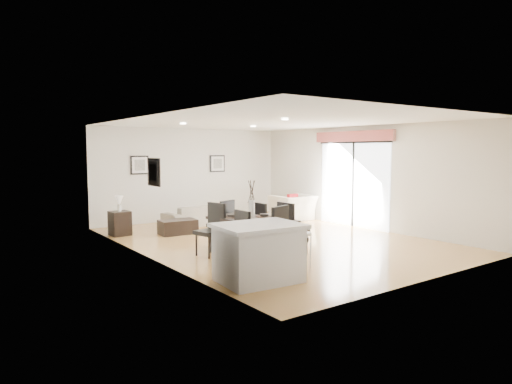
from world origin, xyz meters
TOP-DOWN VIEW (x-y plane):
  - ground at (0.00, 0.00)m, footprint 8.00×8.00m
  - wall_back at (0.00, 4.00)m, footprint 6.00×0.04m
  - wall_front at (0.00, -4.00)m, footprint 6.00×0.04m
  - wall_left at (-3.00, 0.00)m, footprint 0.04×8.00m
  - wall_right at (3.00, 0.00)m, footprint 0.04×8.00m
  - ceiling at (0.00, 0.00)m, footprint 6.00×8.00m
  - sofa at (-0.37, 2.96)m, footprint 1.94×0.91m
  - armchair at (2.34, 2.06)m, footprint 1.17×1.03m
  - courtyard_plant_a at (5.90, -0.14)m, footprint 0.60×0.55m
  - courtyard_plant_b at (5.77, 0.92)m, footprint 0.39×0.39m
  - dining_table at (-1.27, -0.94)m, footprint 1.17×1.88m
  - dining_chair_wnear at (-1.89, -1.37)m, footprint 0.45×0.45m
  - dining_chair_wfar at (-1.89, -0.48)m, footprint 0.55×0.55m
  - dining_chair_enear at (-0.66, -1.37)m, footprint 0.47×0.47m
  - dining_chair_efar at (-0.65, -0.50)m, footprint 0.43×0.43m
  - dining_chair_head at (-1.30, -2.02)m, footprint 0.61×0.61m
  - dining_chair_foot at (-1.25, 0.15)m, footprint 0.56×0.56m
  - vase at (-1.27, -0.94)m, footprint 0.91×1.43m
  - coffee_table at (-1.44, 1.98)m, footprint 0.93×0.60m
  - side_table at (-2.66, 2.64)m, footprint 0.46×0.46m
  - table_lamp at (-2.66, 2.64)m, footprint 0.20×0.20m
  - cushion at (2.24, 1.96)m, footprint 0.38×0.15m
  - kitchen_island at (-2.23, -2.48)m, footprint 1.38×1.11m
  - bar_stool at (-1.33, -2.48)m, footprint 0.31×0.31m
  - framed_print_back_left at (-1.60, 3.97)m, footprint 0.52×0.04m
  - framed_print_back_right at (0.90, 3.97)m, footprint 0.52×0.04m
  - framed_print_left_wall at (-2.97, -0.20)m, footprint 0.04×0.52m
  - sliding_door at (2.96, 0.30)m, footprint 0.12×2.70m
  - courtyard at (6.16, 0.87)m, footprint 6.00×6.00m

SIDE VIEW (x-z plane):
  - ground at x=0.00m, z-range 0.00..0.00m
  - coffee_table at x=-1.44m, z-range 0.00..0.35m
  - sofa at x=-0.37m, z-range 0.00..0.55m
  - courtyard_plant_a at x=5.90m, z-range 0.00..0.59m
  - side_table at x=-2.66m, z-range 0.00..0.59m
  - courtyard_plant_b at x=5.77m, z-range 0.00..0.65m
  - armchair at x=2.34m, z-range 0.00..0.74m
  - kitchen_island at x=-2.23m, z-range 0.01..0.91m
  - dining_chair_efar at x=-0.65m, z-range 0.06..1.01m
  - dining_chair_wnear at x=-1.89m, z-range 0.06..1.02m
  - dining_chair_foot at x=-1.25m, z-range 0.06..1.04m
  - dining_chair_wfar at x=-1.89m, z-range 0.06..1.08m
  - dining_chair_enear at x=-0.66m, z-range 0.06..1.11m
  - bar_stool at x=-1.33m, z-range 0.25..0.93m
  - dining_chair_head at x=-1.30m, z-range 0.06..1.13m
  - cushion at x=2.24m, z-range 0.42..0.79m
  - dining_table at x=-1.27m, z-range 0.29..1.02m
  - table_lamp at x=-2.66m, z-range 0.64..1.02m
  - courtyard at x=6.16m, z-range -0.08..1.92m
  - vase at x=-1.27m, z-range 0.64..1.39m
  - wall_back at x=0.00m, z-range 0.00..2.70m
  - wall_front at x=0.00m, z-range 0.00..2.70m
  - wall_left at x=-3.00m, z-range 0.00..2.70m
  - wall_right at x=3.00m, z-range 0.00..2.70m
  - framed_print_back_left at x=-1.60m, z-range 1.39..1.91m
  - framed_print_back_right at x=0.90m, z-range 1.39..1.91m
  - framed_print_left_wall at x=-2.97m, z-range 1.39..1.91m
  - sliding_door at x=2.96m, z-range 0.38..2.95m
  - ceiling at x=0.00m, z-range 2.69..2.71m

